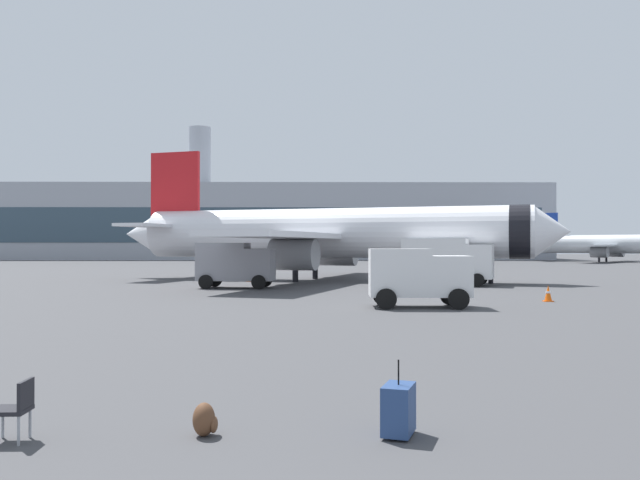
# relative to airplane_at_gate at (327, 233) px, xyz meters

# --- Properties ---
(airplane_at_gate) EXTENTS (34.91, 31.90, 10.50)m
(airplane_at_gate) POSITION_rel_airplane_at_gate_xyz_m (0.00, 0.00, 0.00)
(airplane_at_gate) COLOR white
(airplane_at_gate) RESTS_ON ground
(airplane_taxiing) EXTENTS (23.79, 21.96, 8.32)m
(airplane_taxiing) POSITION_rel_airplane_at_gate_xyz_m (47.47, 55.38, -0.76)
(airplane_taxiing) COLOR silver
(airplane_taxiing) RESTS_ON ground
(service_truck) EXTENTS (5.00, 2.95, 2.90)m
(service_truck) POSITION_rel_airplane_at_gate_xyz_m (-6.12, -8.52, -2.05)
(service_truck) COLOR gray
(service_truck) RESTS_ON ground
(fuel_truck) EXTENTS (6.46, 4.27, 3.20)m
(fuel_truck) POSITION_rel_airplane_at_gate_xyz_m (8.03, -5.87, -1.88)
(fuel_truck) COLOR white
(fuel_truck) RESTS_ON ground
(cargo_van) EXTENTS (4.47, 2.46, 2.60)m
(cargo_van) POSITION_rel_airplane_at_gate_xyz_m (3.49, -21.74, -2.21)
(cargo_van) COLOR white
(cargo_van) RESTS_ON ground
(safety_cone_near) EXTENTS (0.44, 0.44, 0.80)m
(safety_cone_near) POSITION_rel_airplane_at_gate_xyz_m (10.35, -18.82, -3.26)
(safety_cone_near) COLOR #F2590C
(safety_cone_near) RESTS_ON ground
(safety_cone_mid) EXTENTS (0.44, 0.44, 0.71)m
(safety_cone_mid) POSITION_rel_airplane_at_gate_xyz_m (-5.95, -0.89, -3.31)
(safety_cone_mid) COLOR #F2590C
(safety_cone_mid) RESTS_ON ground
(safety_cone_far) EXTENTS (0.44, 0.44, 0.68)m
(safety_cone_far) POSITION_rel_airplane_at_gate_xyz_m (-8.77, -2.36, -3.32)
(safety_cone_far) COLOR #F2590C
(safety_cone_far) RESTS_ON ground
(rolling_suitcase) EXTENTS (0.58, 0.73, 1.10)m
(rolling_suitcase) POSITION_rel_airplane_at_gate_xyz_m (0.06, -41.34, -3.27)
(rolling_suitcase) COLOR navy
(rolling_suitcase) RESTS_ON ground
(traveller_backpack) EXTENTS (0.36, 0.40, 0.48)m
(traveller_backpack) POSITION_rel_airplane_at_gate_xyz_m (-2.73, -41.30, -3.42)
(traveller_backpack) COLOR brown
(traveller_backpack) RESTS_ON ground
(gate_chair) EXTENTS (0.49, 0.49, 0.86)m
(gate_chair) POSITION_rel_airplane_at_gate_xyz_m (-5.33, -41.54, -3.16)
(gate_chair) COLOR black
(gate_chair) RESTS_ON ground
(terminal_building) EXTENTS (109.78, 21.99, 26.40)m
(terminal_building) POSITION_rel_airplane_at_gate_xyz_m (-10.90, 81.29, 3.63)
(terminal_building) COLOR #9EA3AD
(terminal_building) RESTS_ON ground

